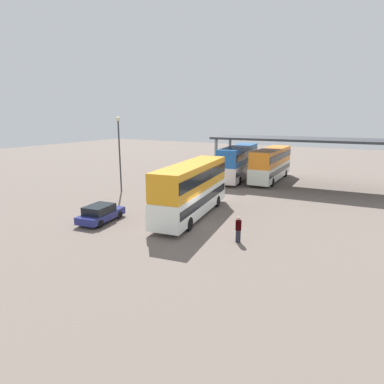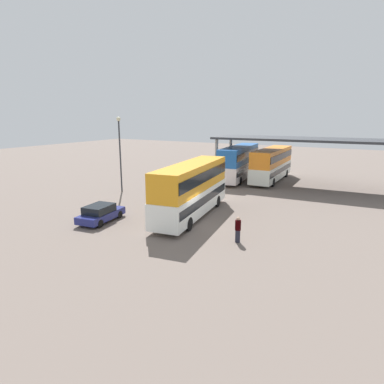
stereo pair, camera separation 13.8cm
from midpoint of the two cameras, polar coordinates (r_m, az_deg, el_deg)
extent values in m
plane|color=#6E6158|center=(24.62, -0.21, -5.99)|extent=(140.00, 140.00, 0.00)
cube|color=white|center=(26.89, 0.15, -1.45)|extent=(3.99, 11.37, 1.90)
cube|color=orange|center=(26.47, 0.15, 2.70)|extent=(3.89, 11.13, 2.06)
cube|color=black|center=(26.84, 0.15, -0.98)|extent=(3.97, 10.93, 0.65)
cube|color=black|center=(26.45, 0.15, 2.92)|extent=(3.97, 10.93, 0.82)
cube|color=black|center=(31.89, 3.74, 1.35)|extent=(2.05, 0.39, 1.14)
cube|color=orange|center=(31.72, 3.77, 2.97)|extent=(1.68, 0.32, 0.36)
cylinder|color=black|center=(30.59, 0.59, -1.21)|extent=(0.42, 1.03, 1.00)
cylinder|color=black|center=(29.91, 4.49, -1.58)|extent=(0.42, 1.03, 1.00)
cylinder|color=black|center=(24.51, -5.18, -4.91)|extent=(0.42, 1.03, 1.00)
cylinder|color=black|center=(23.66, -0.44, -5.52)|extent=(0.42, 1.03, 1.00)
cube|color=navy|center=(26.63, -15.21, -3.87)|extent=(2.28, 4.20, 0.55)
cube|color=black|center=(26.32, -15.55, -2.81)|extent=(1.90, 2.39, 0.58)
cylinder|color=black|center=(28.10, -14.97, -3.39)|extent=(0.28, 0.62, 0.60)
cylinder|color=black|center=(27.17, -12.24, -3.79)|extent=(0.28, 0.62, 0.60)
cylinder|color=black|center=(26.26, -18.23, -4.75)|extent=(0.28, 0.62, 0.60)
cylinder|color=black|center=(25.27, -15.43, -5.26)|extent=(0.28, 0.62, 0.60)
cube|color=silver|center=(42.96, 8.16, 3.86)|extent=(3.78, 11.77, 1.87)
cube|color=#1D58A7|center=(42.70, 8.25, 6.44)|extent=(3.68, 11.54, 2.02)
cube|color=black|center=(42.93, 8.17, 4.16)|extent=(3.76, 11.32, 0.63)
cube|color=black|center=(42.69, 8.25, 6.57)|extent=(3.76, 11.32, 0.81)
cube|color=black|center=(48.42, 9.93, 5.16)|extent=(2.06, 0.34, 1.12)
cube|color=orange|center=(48.31, 9.97, 6.21)|extent=(1.70, 0.28, 0.36)
cylinder|color=black|center=(46.78, 7.97, 3.64)|extent=(0.40, 1.03, 1.00)
cylinder|color=black|center=(46.28, 10.59, 3.45)|extent=(0.40, 1.03, 1.00)
cylinder|color=black|center=(40.00, 5.28, 2.13)|extent=(0.40, 1.03, 1.00)
cylinder|color=black|center=(39.41, 8.32, 1.88)|extent=(0.40, 1.03, 1.00)
cube|color=white|center=(42.85, 13.58, 3.54)|extent=(2.82, 11.19, 1.76)
cube|color=orange|center=(42.60, 13.71, 5.97)|extent=(2.74, 10.96, 1.91)
cube|color=black|center=(42.82, 13.59, 3.82)|extent=(2.84, 10.75, 0.60)
cube|color=black|center=(42.59, 13.72, 6.10)|extent=(2.84, 10.75, 0.76)
cube|color=black|center=(48.11, 15.26, 4.77)|extent=(2.11, 0.16, 1.06)
cube|color=orange|center=(48.00, 15.32, 5.77)|extent=(1.73, 0.13, 0.36)
cylinder|color=black|center=(46.54, 13.28, 3.37)|extent=(0.31, 1.01, 1.00)
cylinder|color=black|center=(46.04, 15.97, 3.11)|extent=(0.31, 1.01, 1.00)
cylinder|color=black|center=(40.01, 10.72, 1.96)|extent=(0.31, 1.01, 1.00)
cylinder|color=black|center=(39.42, 13.82, 1.64)|extent=(0.31, 1.01, 1.00)
cube|color=#33353A|center=(39.52, 20.37, 8.46)|extent=(22.78, 7.33, 0.25)
cylinder|color=#9E9B93|center=(44.58, 6.71, 6.02)|extent=(0.36, 0.36, 5.30)
cylinder|color=#9E9B93|center=(40.05, 4.32, 5.28)|extent=(0.36, 0.36, 5.30)
cylinder|color=#33353A|center=(36.02, -12.12, 5.95)|extent=(0.16, 0.16, 7.53)
sphere|color=beige|center=(35.77, -12.43, 12.18)|extent=(0.44, 0.44, 0.44)
cylinder|color=#262633|center=(21.82, 8.04, -7.52)|extent=(0.32, 0.32, 0.83)
cylinder|color=black|center=(21.57, 8.11, -5.67)|extent=(0.38, 0.38, 0.66)
sphere|color=tan|center=(21.43, 8.14, -4.55)|extent=(0.23, 0.23, 0.23)
camera|label=1|loc=(0.07, -89.85, 0.03)|focal=31.00mm
camera|label=2|loc=(0.07, 90.15, -0.03)|focal=31.00mm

